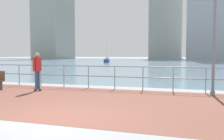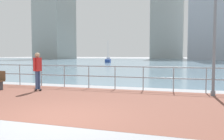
{
  "view_description": "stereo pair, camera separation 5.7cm",
  "coord_description": "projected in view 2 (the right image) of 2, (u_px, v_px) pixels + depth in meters",
  "views": [
    {
      "loc": [
        3.32,
        -5.6,
        1.71
      ],
      "look_at": [
        0.56,
        3.42,
        1.1
      ],
      "focal_mm": 38.46,
      "sensor_mm": 36.0,
      "label": 1
    },
    {
      "loc": [
        3.37,
        -5.58,
        1.71
      ],
      "look_at": [
        0.56,
        3.42,
        1.1
      ],
      "focal_mm": 38.46,
      "sensor_mm": 36.0,
      "label": 2
    }
  ],
  "objects": [
    {
      "name": "harbor_water",
      "position": [
        171.0,
        62.0,
        54.71
      ],
      "size": [
        180.0,
        88.0,
        0.0
      ],
      "primitive_type": "cube",
      "color": "slate",
      "rests_on": "ground"
    },
    {
      "name": "skateboarder",
      "position": [
        38.0,
        68.0,
        11.24
      ],
      "size": [
        0.4,
        0.55,
        1.8
      ],
      "color": "black",
      "rests_on": "ground"
    },
    {
      "name": "brick_paving",
      "position": [
        91.0,
        101.0,
        8.87
      ],
      "size": [
        28.0,
        6.27,
        0.01
      ],
      "primitive_type": "cube",
      "color": "brown",
      "rests_on": "ground"
    },
    {
      "name": "lamppost",
      "position": [
        214.0,
        27.0,
        9.94
      ],
      "size": [
        0.36,
        0.82,
        5.17
      ],
      "color": "slate",
      "rests_on": "ground"
    },
    {
      "name": "tower_glass",
      "position": [
        214.0,
        2.0,
        75.98
      ],
      "size": [
        15.43,
        10.46,
        38.23
      ],
      "color": "#A3A8B2",
      "rests_on": "ground"
    },
    {
      "name": "sailboat_yellow",
      "position": [
        108.0,
        60.0,
        52.04
      ],
      "size": [
        1.74,
        3.46,
        4.66
      ],
      "color": "#284799",
      "rests_on": "ground"
    },
    {
      "name": "tower_brick",
      "position": [
        55.0,
        26.0,
        94.78
      ],
      "size": [
        10.6,
        15.97,
        27.61
      ],
      "color": "#939993",
      "rests_on": "ground"
    },
    {
      "name": "ground",
      "position": [
        168.0,
        64.0,
        44.53
      ],
      "size": [
        220.0,
        220.0,
        0.0
      ],
      "primitive_type": "plane",
      "color": "gray"
    },
    {
      "name": "tower_slate",
      "position": [
        168.0,
        13.0,
        102.86
      ],
      "size": [
        12.89,
        17.99,
        40.89
      ],
      "color": "#939993",
      "rests_on": "ground"
    },
    {
      "name": "waterfront_railing",
      "position": [
        115.0,
        73.0,
        11.8
      ],
      "size": [
        25.25,
        0.06,
        1.15
      ],
      "color": "#8C99A3",
      "rests_on": "ground"
    }
  ]
}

